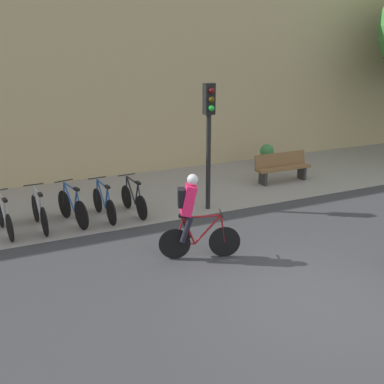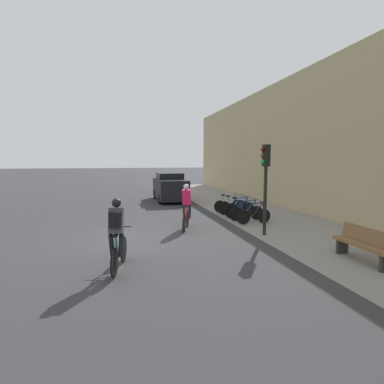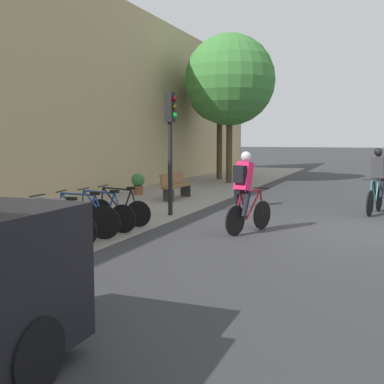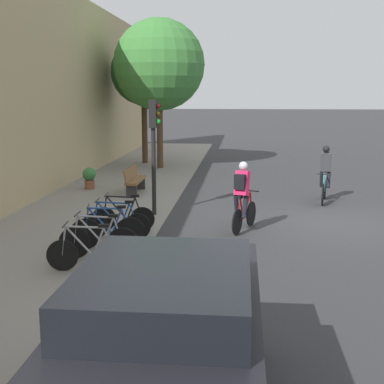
# 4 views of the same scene
# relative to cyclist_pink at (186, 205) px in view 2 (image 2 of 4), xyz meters

# --- Properties ---
(ground) EXTENTS (200.00, 200.00, 0.00)m
(ground) POSITION_rel_cyclist_pink_xyz_m (1.10, -2.42, -0.95)
(ground) COLOR #333335
(kerb_strip) EXTENTS (44.00, 4.50, 0.01)m
(kerb_strip) POSITION_rel_cyclist_pink_xyz_m (1.10, 4.33, -0.94)
(kerb_strip) COLOR gray
(kerb_strip) RESTS_ON ground
(building_facade) EXTENTS (44.00, 0.60, 7.25)m
(building_facade) POSITION_rel_cyclist_pink_xyz_m (1.10, 6.88, 2.68)
(building_facade) COLOR tan
(building_facade) RESTS_ON ground
(cyclist_pink) EXTENTS (1.56, 0.67, 1.76)m
(cyclist_pink) POSITION_rel_cyclist_pink_xyz_m (0.00, 0.00, 0.00)
(cyclist_pink) COLOR black
(cyclist_pink) RESTS_ON ground
(cyclist_grey) EXTENTS (1.72, 0.57, 1.78)m
(cyclist_grey) POSITION_rel_cyclist_pink_xyz_m (4.10, -2.60, -0.00)
(cyclist_grey) COLOR black
(cyclist_grey) RESTS_ON ground
(parked_bike_0) EXTENTS (0.46, 1.61, 0.94)m
(parked_bike_0) POSITION_rel_cyclist_pink_xyz_m (-3.26, 2.96, -0.56)
(parked_bike_0) COLOR black
(parked_bike_0) RESTS_ON ground
(parked_bike_1) EXTENTS (0.46, 1.69, 0.97)m
(parked_bike_1) POSITION_rel_cyclist_pink_xyz_m (-2.50, 2.96, -0.55)
(parked_bike_1) COLOR black
(parked_bike_1) RESTS_ON ground
(parked_bike_2) EXTENTS (0.50, 1.64, 0.98)m
(parked_bike_2) POSITION_rel_cyclist_pink_xyz_m (-1.73, 2.96, -0.54)
(parked_bike_2) COLOR black
(parked_bike_2) RESTS_ON ground
(parked_bike_3) EXTENTS (0.46, 1.65, 0.95)m
(parked_bike_3) POSITION_rel_cyclist_pink_xyz_m (-0.96, 2.96, -0.56)
(parked_bike_3) COLOR black
(parked_bike_3) RESTS_ON ground
(parked_bike_4) EXTENTS (0.46, 1.58, 0.94)m
(parked_bike_4) POSITION_rel_cyclist_pink_xyz_m (-0.19, 2.96, -0.57)
(parked_bike_4) COLOR black
(parked_bike_4) RESTS_ON ground
(traffic_light_pole) EXTENTS (0.26, 0.30, 3.22)m
(traffic_light_pole) POSITION_rel_cyclist_pink_xyz_m (1.67, 2.48, 1.30)
(traffic_light_pole) COLOR black
(traffic_light_pole) RESTS_ON ground
(bench) EXTENTS (1.83, 0.44, 0.89)m
(bench) POSITION_rel_cyclist_pink_xyz_m (4.89, 3.72, -0.47)
(bench) COLOR brown
(bench) RESTS_ON ground
(parked_car) EXTENTS (4.30, 1.84, 1.85)m
(parked_car) POSITION_rel_cyclist_pink_xyz_m (-8.27, 0.71, -0.05)
(parked_car) COLOR black
(parked_car) RESTS_ON ground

